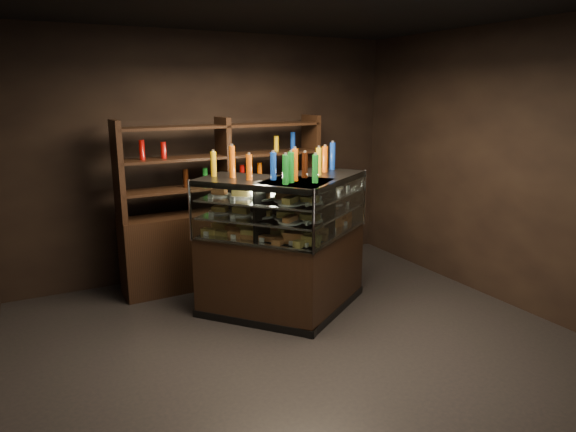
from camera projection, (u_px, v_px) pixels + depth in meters
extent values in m
plane|color=black|center=(308.00, 350.00, 4.66)|extent=(5.00, 5.00, 0.00)
cube|color=black|center=(211.00, 156.00, 6.46)|extent=(5.00, 0.02, 3.00)
cube|color=black|center=(514.00, 168.00, 5.43)|extent=(0.02, 5.00, 3.00)
cube|color=black|center=(312.00, 271.00, 5.49)|extent=(1.44, 1.26, 0.85)
cube|color=black|center=(312.00, 304.00, 5.58)|extent=(1.48, 1.30, 0.08)
cube|color=black|center=(313.00, 179.00, 5.25)|extent=(1.44, 1.26, 0.06)
cube|color=silver|center=(313.00, 232.00, 5.38)|extent=(1.36, 1.19, 0.02)
cube|color=silver|center=(313.00, 213.00, 5.34)|extent=(1.36, 1.19, 0.02)
cube|color=silver|center=(313.00, 196.00, 5.29)|extent=(1.36, 1.19, 0.02)
cube|color=white|center=(343.00, 208.00, 5.16)|extent=(1.08, 0.73, 0.60)
cylinder|color=silver|center=(364.00, 197.00, 5.72)|extent=(0.03, 0.03, 0.62)
cylinder|color=silver|center=(314.00, 222.00, 4.61)|extent=(0.03, 0.03, 0.62)
cube|color=black|center=(264.00, 277.00, 5.31)|extent=(1.34, 1.40, 0.85)
cube|color=black|center=(264.00, 311.00, 5.40)|extent=(1.38, 1.45, 0.08)
cube|color=black|center=(263.00, 182.00, 5.07)|extent=(1.34, 1.40, 0.06)
cube|color=silver|center=(263.00, 237.00, 5.21)|extent=(1.26, 1.33, 0.02)
cube|color=silver|center=(263.00, 218.00, 5.16)|extent=(1.26, 1.33, 0.02)
cube|color=silver|center=(263.00, 200.00, 5.12)|extent=(1.26, 1.33, 0.02)
cube|color=white|center=(248.00, 216.00, 4.84)|extent=(0.85, 0.99, 0.60)
cylinder|color=silver|center=(314.00, 222.00, 4.61)|extent=(0.03, 0.03, 0.62)
cylinder|color=silver|center=(190.00, 210.00, 5.08)|extent=(0.03, 0.03, 0.62)
cube|color=#CF854A|center=(291.00, 242.00, 4.90)|extent=(0.20, 0.17, 0.06)
cube|color=#CF854A|center=(298.00, 238.00, 5.03)|extent=(0.20, 0.17, 0.06)
cube|color=#CF854A|center=(305.00, 234.00, 5.16)|extent=(0.20, 0.17, 0.06)
cube|color=#CF854A|center=(312.00, 230.00, 5.29)|extent=(0.20, 0.17, 0.06)
cube|color=#CF854A|center=(319.00, 227.00, 5.43)|extent=(0.20, 0.17, 0.06)
cube|color=#CF854A|center=(325.00, 224.00, 5.56)|extent=(0.20, 0.17, 0.06)
cube|color=#CF854A|center=(331.00, 221.00, 5.69)|extent=(0.20, 0.17, 0.06)
cube|color=#CF854A|center=(336.00, 218.00, 5.82)|extent=(0.20, 0.17, 0.06)
cylinder|color=white|center=(290.00, 222.00, 4.91)|extent=(0.24, 0.24, 0.02)
cube|color=#CF854A|center=(290.00, 218.00, 4.90)|extent=(0.19, 0.16, 0.05)
cylinder|color=white|center=(302.00, 217.00, 5.12)|extent=(0.24, 0.24, 0.02)
cube|color=#CF854A|center=(302.00, 213.00, 5.11)|extent=(0.19, 0.16, 0.05)
cylinder|color=white|center=(313.00, 212.00, 5.33)|extent=(0.24, 0.24, 0.02)
cube|color=#CF854A|center=(313.00, 208.00, 5.32)|extent=(0.19, 0.16, 0.05)
cylinder|color=white|center=(323.00, 207.00, 5.54)|extent=(0.24, 0.24, 0.02)
cube|color=#CF854A|center=(323.00, 204.00, 5.53)|extent=(0.19, 0.16, 0.05)
cylinder|color=white|center=(332.00, 203.00, 5.75)|extent=(0.24, 0.24, 0.02)
cube|color=#CF854A|center=(332.00, 200.00, 5.74)|extent=(0.19, 0.16, 0.05)
cylinder|color=white|center=(290.00, 204.00, 4.87)|extent=(0.24, 0.24, 0.02)
cube|color=#CF854A|center=(290.00, 200.00, 4.86)|extent=(0.19, 0.16, 0.05)
cylinder|color=white|center=(302.00, 199.00, 5.08)|extent=(0.24, 0.24, 0.02)
cube|color=#CF854A|center=(302.00, 196.00, 5.07)|extent=(0.19, 0.16, 0.05)
cylinder|color=white|center=(313.00, 195.00, 5.29)|extent=(0.24, 0.24, 0.02)
cube|color=#CF854A|center=(313.00, 192.00, 5.28)|extent=(0.19, 0.16, 0.05)
cylinder|color=white|center=(323.00, 191.00, 5.50)|extent=(0.24, 0.24, 0.02)
cube|color=#CF854A|center=(323.00, 188.00, 5.49)|extent=(0.19, 0.16, 0.05)
cylinder|color=white|center=(332.00, 187.00, 5.71)|extent=(0.24, 0.24, 0.02)
cube|color=#CF854A|center=(332.00, 184.00, 5.70)|extent=(0.19, 0.16, 0.05)
cube|color=#CF854A|center=(215.00, 229.00, 5.36)|extent=(0.19, 0.20, 0.06)
cube|color=#CF854A|center=(228.00, 230.00, 5.31)|extent=(0.19, 0.20, 0.06)
cube|color=#CF854A|center=(241.00, 231.00, 5.25)|extent=(0.19, 0.20, 0.06)
cube|color=#CF854A|center=(255.00, 233.00, 5.20)|extent=(0.19, 0.20, 0.06)
cube|color=#CF854A|center=(269.00, 235.00, 5.14)|extent=(0.19, 0.20, 0.06)
cube|color=#CF854A|center=(283.00, 236.00, 5.08)|extent=(0.19, 0.20, 0.06)
cube|color=#CF854A|center=(298.00, 238.00, 5.03)|extent=(0.19, 0.20, 0.06)
cube|color=#CF854A|center=(313.00, 239.00, 4.97)|extent=(0.19, 0.20, 0.06)
cylinder|color=white|center=(220.00, 212.00, 5.33)|extent=(0.24, 0.24, 0.02)
cube|color=#CF854A|center=(220.00, 208.00, 5.32)|extent=(0.17, 0.18, 0.05)
cylinder|color=white|center=(241.00, 214.00, 5.24)|extent=(0.24, 0.24, 0.02)
cube|color=#CF854A|center=(241.00, 210.00, 5.24)|extent=(0.17, 0.18, 0.05)
cylinder|color=white|center=(263.00, 216.00, 5.15)|extent=(0.24, 0.24, 0.02)
cube|color=#CF854A|center=(263.00, 213.00, 5.15)|extent=(0.17, 0.18, 0.05)
cylinder|color=white|center=(286.00, 218.00, 5.07)|extent=(0.24, 0.24, 0.02)
cube|color=#CF854A|center=(286.00, 215.00, 5.06)|extent=(0.17, 0.18, 0.05)
cylinder|color=white|center=(309.00, 220.00, 4.98)|extent=(0.24, 0.24, 0.02)
cube|color=#CF854A|center=(309.00, 217.00, 4.97)|extent=(0.17, 0.18, 0.05)
cylinder|color=white|center=(220.00, 195.00, 5.29)|extent=(0.24, 0.24, 0.02)
cube|color=#CF854A|center=(219.00, 192.00, 5.28)|extent=(0.17, 0.18, 0.05)
cylinder|color=white|center=(241.00, 197.00, 5.20)|extent=(0.24, 0.24, 0.02)
cube|color=#CF854A|center=(241.00, 193.00, 5.19)|extent=(0.17, 0.18, 0.05)
cylinder|color=white|center=(263.00, 198.00, 5.11)|extent=(0.24, 0.24, 0.02)
cube|color=#CF854A|center=(263.00, 195.00, 5.10)|extent=(0.17, 0.18, 0.05)
cylinder|color=white|center=(286.00, 200.00, 5.02)|extent=(0.24, 0.24, 0.02)
cube|color=#CF854A|center=(286.00, 197.00, 5.02)|extent=(0.17, 0.18, 0.05)
cylinder|color=white|center=(309.00, 202.00, 4.94)|extent=(0.24, 0.24, 0.02)
cube|color=#CF854A|center=(310.00, 199.00, 4.93)|extent=(0.17, 0.18, 0.05)
cylinder|color=#0F38B2|center=(288.00, 170.00, 4.75)|extent=(0.06, 0.06, 0.28)
cylinder|color=silver|center=(288.00, 154.00, 4.71)|extent=(0.03, 0.03, 0.02)
cylinder|color=#147223|center=(299.00, 167.00, 4.93)|extent=(0.06, 0.06, 0.28)
cylinder|color=silver|center=(299.00, 151.00, 4.90)|extent=(0.03, 0.03, 0.02)
cylinder|color=silver|center=(309.00, 164.00, 5.12)|extent=(0.06, 0.06, 0.28)
cylinder|color=silver|center=(309.00, 149.00, 5.08)|extent=(0.03, 0.03, 0.02)
cylinder|color=#B20C0A|center=(318.00, 162.00, 5.30)|extent=(0.06, 0.06, 0.28)
cylinder|color=silver|center=(318.00, 147.00, 5.27)|extent=(0.03, 0.03, 0.02)
cylinder|color=#D8590A|center=(327.00, 159.00, 5.49)|extent=(0.06, 0.06, 0.28)
cylinder|color=silver|center=(327.00, 145.00, 5.45)|extent=(0.03, 0.03, 0.02)
cylinder|color=black|center=(335.00, 157.00, 5.68)|extent=(0.06, 0.06, 0.28)
cylinder|color=silver|center=(335.00, 143.00, 5.64)|extent=(0.03, 0.03, 0.02)
cylinder|color=#0F38B2|center=(214.00, 163.00, 5.23)|extent=(0.06, 0.06, 0.28)
cylinder|color=silver|center=(214.00, 148.00, 5.19)|extent=(0.03, 0.03, 0.02)
cylinder|color=#147223|center=(233.00, 164.00, 5.15)|extent=(0.06, 0.06, 0.28)
cylinder|color=silver|center=(233.00, 149.00, 5.12)|extent=(0.03, 0.03, 0.02)
cylinder|color=silver|center=(253.00, 165.00, 5.07)|extent=(0.06, 0.06, 0.28)
cylinder|color=silver|center=(252.00, 150.00, 5.04)|extent=(0.03, 0.03, 0.02)
cylinder|color=#B20C0A|center=(273.00, 166.00, 4.99)|extent=(0.06, 0.06, 0.28)
cylinder|color=silver|center=(273.00, 151.00, 4.96)|extent=(0.03, 0.03, 0.02)
cylinder|color=#D8590A|center=(294.00, 167.00, 4.92)|extent=(0.06, 0.06, 0.28)
cylinder|color=silver|center=(294.00, 151.00, 4.88)|extent=(0.03, 0.03, 0.02)
cylinder|color=black|center=(315.00, 168.00, 4.84)|extent=(0.06, 0.06, 0.28)
cylinder|color=silver|center=(315.00, 152.00, 4.80)|extent=(0.03, 0.03, 0.02)
cylinder|color=black|center=(309.00, 287.00, 5.94)|extent=(0.23, 0.23, 0.17)
cone|color=#1A5C28|center=(310.00, 260.00, 5.86)|extent=(0.35, 0.35, 0.48)
cone|color=#1A5C28|center=(310.00, 247.00, 5.83)|extent=(0.27, 0.27, 0.34)
cube|color=black|center=(226.00, 245.00, 6.32)|extent=(2.51, 0.51, 0.90)
cube|color=black|center=(118.00, 172.00, 5.50)|extent=(0.07, 0.38, 1.10)
cube|color=black|center=(224.00, 164.00, 6.09)|extent=(0.07, 0.38, 1.10)
cube|color=black|center=(311.00, 158.00, 6.67)|extent=(0.07, 0.38, 1.10)
cube|color=black|center=(224.00, 185.00, 6.14)|extent=(2.46, 0.46, 0.03)
cube|color=black|center=(223.00, 156.00, 6.06)|extent=(2.46, 0.46, 0.03)
cube|color=black|center=(223.00, 126.00, 5.98)|extent=(2.46, 0.46, 0.03)
cylinder|color=#0F38B2|center=(144.00, 181.00, 5.66)|extent=(0.06, 0.06, 0.22)
cylinder|color=#147223|center=(165.00, 180.00, 5.77)|extent=(0.06, 0.06, 0.22)
cylinder|color=silver|center=(186.00, 178.00, 5.89)|extent=(0.06, 0.06, 0.22)
cylinder|color=#B20C0A|center=(205.00, 176.00, 6.00)|extent=(0.06, 0.06, 0.22)
cylinder|color=#D8590A|center=(224.00, 175.00, 6.11)|extent=(0.06, 0.06, 0.22)
cylinder|color=black|center=(242.00, 173.00, 6.23)|extent=(0.06, 0.06, 0.22)
cylinder|color=yellow|center=(260.00, 172.00, 6.34)|extent=(0.06, 0.06, 0.22)
cylinder|color=#0F38B2|center=(276.00, 170.00, 6.46)|extent=(0.06, 0.06, 0.22)
cylinder|color=#147223|center=(293.00, 169.00, 6.57)|extent=(0.06, 0.06, 0.22)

